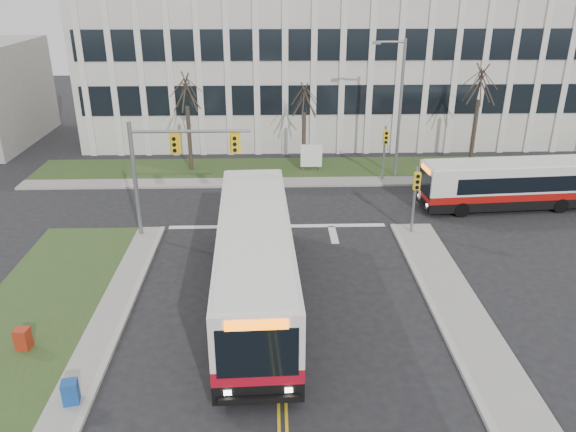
# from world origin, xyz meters

# --- Properties ---
(ground) EXTENTS (120.00, 120.00, 0.00)m
(ground) POSITION_xyz_m (0.00, 0.00, 0.00)
(ground) COLOR black
(ground) RESTS_ON ground
(sidewalk_west) EXTENTS (1.20, 26.00, 0.14)m
(sidewalk_west) POSITION_xyz_m (-7.00, -5.00, 0.07)
(sidewalk_west) COLOR #9E9B93
(sidewalk_west) RESTS_ON ground
(sidewalk_east) EXTENTS (2.00, 26.00, 0.14)m
(sidewalk_east) POSITION_xyz_m (7.50, -5.00, 0.07)
(sidewalk_east) COLOR #9E9B93
(sidewalk_east) RESTS_ON ground
(sidewalk_cross) EXTENTS (44.00, 1.60, 0.14)m
(sidewalk_cross) POSITION_xyz_m (5.00, 15.20, 0.07)
(sidewalk_cross) COLOR #9E9B93
(sidewalk_cross) RESTS_ON ground
(building_lawn) EXTENTS (44.00, 5.00, 0.12)m
(building_lawn) POSITION_xyz_m (5.00, 18.00, 0.06)
(building_lawn) COLOR #2D491F
(building_lawn) RESTS_ON ground
(office_building) EXTENTS (40.00, 16.00, 12.00)m
(office_building) POSITION_xyz_m (5.00, 30.00, 6.00)
(office_building) COLOR silver
(office_building) RESTS_ON ground
(mast_arm_signal) EXTENTS (6.11, 0.38, 6.20)m
(mast_arm_signal) POSITION_xyz_m (-5.62, 7.16, 4.26)
(mast_arm_signal) COLOR slate
(mast_arm_signal) RESTS_ON ground
(signal_pole_near) EXTENTS (0.34, 0.39, 3.80)m
(signal_pole_near) POSITION_xyz_m (7.20, 6.90, 2.50)
(signal_pole_near) COLOR slate
(signal_pole_near) RESTS_ON ground
(signal_pole_far) EXTENTS (0.34, 0.39, 3.80)m
(signal_pole_far) POSITION_xyz_m (7.20, 15.40, 2.50)
(signal_pole_far) COLOR slate
(signal_pole_far) RESTS_ON ground
(streetlight) EXTENTS (2.15, 0.25, 9.20)m
(streetlight) POSITION_xyz_m (8.03, 16.20, 5.19)
(streetlight) COLOR slate
(streetlight) RESTS_ON ground
(directory_sign) EXTENTS (1.50, 0.12, 2.00)m
(directory_sign) POSITION_xyz_m (2.50, 17.50, 1.17)
(directory_sign) COLOR slate
(directory_sign) RESTS_ON ground
(tree_left) EXTENTS (1.80, 1.80, 7.70)m
(tree_left) POSITION_xyz_m (-6.00, 18.00, 5.51)
(tree_left) COLOR #42352B
(tree_left) RESTS_ON ground
(tree_mid) EXTENTS (1.80, 1.80, 6.82)m
(tree_mid) POSITION_xyz_m (2.00, 18.20, 4.88)
(tree_mid) COLOR #42352B
(tree_mid) RESTS_ON ground
(tree_right) EXTENTS (1.80, 1.80, 8.25)m
(tree_right) POSITION_xyz_m (14.00, 18.00, 5.91)
(tree_right) COLOR #42352B
(tree_right) RESTS_ON ground
(bus_main) EXTENTS (3.42, 13.62, 3.61)m
(bus_main) POSITION_xyz_m (-1.00, 0.53, 1.80)
(bus_main) COLOR silver
(bus_main) RESTS_ON ground
(bus_cross) EXTENTS (10.75, 3.09, 2.83)m
(bus_cross) POSITION_xyz_m (13.87, 10.53, 1.41)
(bus_cross) COLOR silver
(bus_cross) RESTS_ON ground
(newspaper_box_blue) EXTENTS (0.58, 0.54, 0.95)m
(newspaper_box_blue) POSITION_xyz_m (-6.80, -5.73, 0.47)
(newspaper_box_blue) COLOR navy
(newspaper_box_blue) RESTS_ON ground
(newspaper_box_red) EXTENTS (0.56, 0.52, 0.95)m
(newspaper_box_red) POSITION_xyz_m (-9.50, -2.76, 0.47)
(newspaper_box_red) COLOR maroon
(newspaper_box_red) RESTS_ON ground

